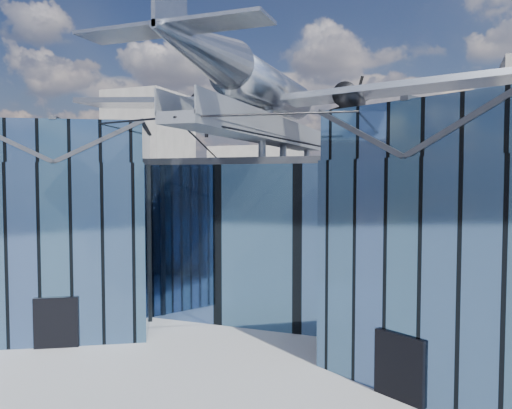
% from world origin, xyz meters
% --- Properties ---
extents(ground_plane, '(120.00, 120.00, 0.00)m').
position_xyz_m(ground_plane, '(0.00, 0.00, 0.00)').
color(ground_plane, gray).
extents(museum, '(32.88, 24.50, 17.60)m').
position_xyz_m(museum, '(0.00, 5.82, 5.54)').
color(museum, '#436389').
rests_on(museum, ground).
extents(bg_towers, '(77.00, 24.50, 26.00)m').
position_xyz_m(bg_towers, '(1.45, 50.49, 10.01)').
color(bg_towers, gray).
rests_on(bg_towers, ground).
extents(tree_side_w, '(3.99, 3.99, 5.94)m').
position_xyz_m(tree_side_w, '(-26.11, 11.03, 4.02)').
color(tree_side_w, '#372316').
rests_on(tree_side_w, ground).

